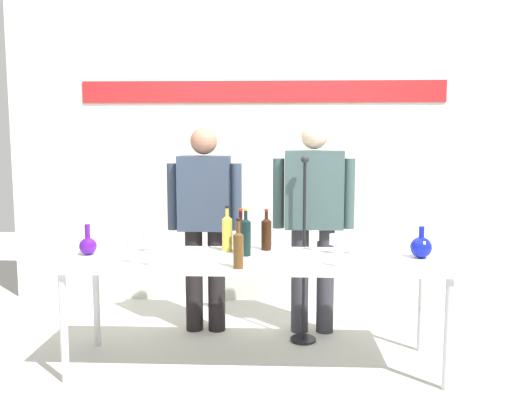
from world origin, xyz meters
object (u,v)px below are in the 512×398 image
at_px(presenter_left, 205,216).
at_px(wine_glass_left_1, 152,250).
at_px(decanter_blue_left, 88,245).
at_px(wine_glass_left_0, 148,236).
at_px(wine_glass_right_0, 339,250).
at_px(wine_bottle_1, 241,234).
at_px(wine_bottle_3, 266,233).
at_px(microphone_stand, 304,281).
at_px(presenter_right, 313,213).
at_px(wine_bottle_4, 238,248).
at_px(wine_glass_left_2, 131,246).
at_px(wine_glass_right_1, 356,239).
at_px(wine_glass_right_2, 315,237).
at_px(wine_glass_right_3, 334,240).
at_px(wine_bottle_2, 246,236).
at_px(display_table, 255,265).
at_px(wine_bottle_0, 227,232).
at_px(decanter_blue_right, 421,247).

height_order(presenter_left, wine_glass_left_1, presenter_left).
xyz_separation_m(decanter_blue_left, wine_glass_left_0, (0.39, 0.12, 0.04)).
bearing_deg(wine_glass_left_0, wine_glass_right_0, -16.65).
distance_m(wine_bottle_1, wine_bottle_3, 0.20).
xyz_separation_m(wine_bottle_3, microphone_stand, (0.28, 0.22, -0.42)).
distance_m(presenter_right, wine_glass_left_1, 1.43).
distance_m(wine_bottle_4, microphone_stand, 0.98).
relative_size(wine_glass_left_2, wine_glass_right_1, 1.01).
bearing_deg(wine_bottle_1, presenter_left, 122.27).
xyz_separation_m(wine_bottle_3, wine_glass_right_1, (0.62, -0.12, -0.01)).
height_order(wine_bottle_3, wine_glass_right_2, wine_bottle_3).
bearing_deg(decanter_blue_left, wine_glass_right_3, 3.71).
bearing_deg(wine_bottle_4, wine_bottle_2, 86.08).
relative_size(display_table, presenter_right, 1.51).
bearing_deg(wine_glass_right_0, wine_bottle_0, 150.14).
height_order(wine_bottle_2, wine_glass_left_2, wine_bottle_2).
bearing_deg(wine_bottle_1, wine_bottle_0, 160.41).
bearing_deg(wine_glass_right_3, wine_glass_left_2, -165.86).
height_order(wine_bottle_3, wine_glass_right_1, wine_bottle_3).
relative_size(display_table, wine_glass_left_0, 16.70).
bearing_deg(wine_bottle_4, decanter_blue_right, 15.55).
relative_size(wine_bottle_3, wine_glass_right_0, 1.96).
height_order(wine_bottle_1, wine_glass_left_0, wine_bottle_1).
relative_size(presenter_left, wine_glass_left_1, 11.67).
bearing_deg(decanter_blue_left, wine_glass_right_0, -9.04).
relative_size(decanter_blue_left, wine_glass_right_3, 1.56).
bearing_deg(wine_glass_right_2, wine_glass_right_1, -24.15).
distance_m(wine_glass_left_0, wine_glass_right_3, 1.32).
distance_m(wine_bottle_0, wine_glass_left_0, 0.56).
distance_m(wine_bottle_1, wine_glass_left_1, 0.68).
bearing_deg(wine_bottle_1, wine_glass_right_1, -2.50).
xyz_separation_m(display_table, wine_glass_left_0, (-0.77, 0.15, 0.16)).
distance_m(display_table, presenter_left, 0.84).
relative_size(decanter_blue_right, wine_bottle_2, 0.65).
bearing_deg(wine_glass_left_2, presenter_left, 67.69).
bearing_deg(presenter_right, wine_glass_left_0, -156.65).
bearing_deg(wine_glass_right_0, wine_bottle_2, 154.53).
bearing_deg(presenter_right, wine_bottle_0, -143.11).
relative_size(wine_glass_left_1, wine_glass_right_2, 0.99).
height_order(wine_bottle_2, wine_glass_left_0, wine_bottle_2).
height_order(wine_bottle_3, wine_glass_right_3, wine_bottle_3).
bearing_deg(microphone_stand, wine_glass_left_2, -150.10).
xyz_separation_m(decanter_blue_left, wine_glass_right_2, (1.58, 0.21, 0.03)).
height_order(decanter_blue_right, presenter_right, presenter_right).
xyz_separation_m(display_table, presenter_left, (-0.44, 0.67, 0.23)).
distance_m(wine_glass_right_0, wine_glass_right_2, 0.50).
relative_size(decanter_blue_right, wine_bottle_1, 0.69).
relative_size(decanter_blue_left, wine_glass_right_2, 1.51).
distance_m(wine_bottle_3, wine_glass_left_2, 0.97).
distance_m(decanter_blue_left, wine_glass_right_3, 1.71).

